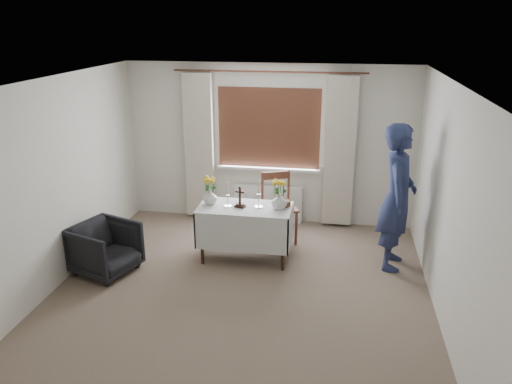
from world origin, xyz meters
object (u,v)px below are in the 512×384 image
wooden_chair (279,208)px  wooden_cross (240,197)px  person (397,197)px  armchair (105,249)px  flower_vase_left (210,197)px  altar_table (245,233)px  flower_vase_right (279,201)px

wooden_chair → wooden_cross: bearing=-145.8°
person → wooden_cross: bearing=102.3°
armchair → flower_vase_left: flower_vase_left is taller
altar_table → flower_vase_right: flower_vase_right is taller
wooden_chair → altar_table: bearing=-142.5°
wooden_cross → armchair: bearing=-142.1°
altar_table → flower_vase_right: (0.45, 0.01, 0.49)m
wooden_chair → armchair: wooden_chair is taller
person → flower_vase_right: person is taller
altar_table → wooden_chair: 0.78m
wooden_cross → flower_vase_left: (-0.42, 0.05, -0.04)m
wooden_chair → armchair: size_ratio=1.39×
flower_vase_left → flower_vase_right: (0.94, -0.02, 0.01)m
wooden_chair → armchair: bearing=-170.5°
armchair → flower_vase_right: 2.32m
altar_table → person: 2.05m
altar_table → wooden_cross: bearing=-164.5°
wooden_chair → flower_vase_left: size_ratio=5.03×
armchair → flower_vase_left: bearing=-40.9°
flower_vase_left → flower_vase_right: 0.94m
altar_table → wooden_cross: (-0.06, -0.02, 0.52)m
armchair → flower_vase_left: 1.50m
wooden_chair → flower_vase_left: bearing=-166.4°
armchair → person: (3.66, 0.82, 0.63)m
armchair → wooden_cross: 1.85m
wooden_chair → person: 1.73m
person → wooden_cross: size_ratio=6.73×
flower_vase_right → altar_table: bearing=-179.1°
wooden_cross → flower_vase_right: (0.52, 0.03, -0.04)m
wooden_cross → flower_vase_right: size_ratio=1.33×
flower_vase_left → flower_vase_right: bearing=-1.4°
armchair → flower_vase_right: flower_vase_right is taller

